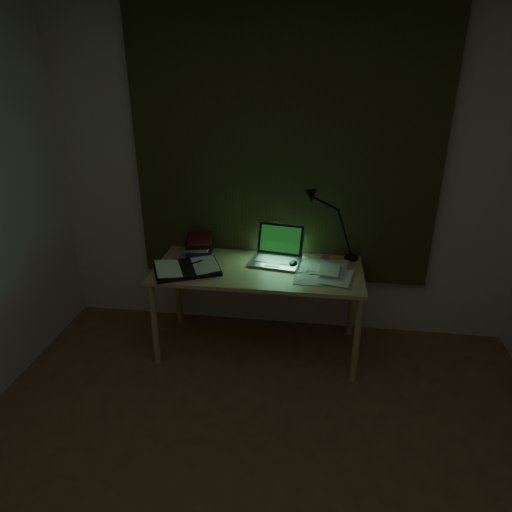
{
  "coord_description": "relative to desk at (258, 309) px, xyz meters",
  "views": [
    {
      "loc": [
        0.25,
        -1.31,
        2.05
      ],
      "look_at": [
        -0.14,
        1.48,
        0.82
      ],
      "focal_mm": 32.0,
      "sensor_mm": 36.0,
      "label": 1
    }
  ],
  "objects": [
    {
      "name": "mouse",
      "position": [
        0.24,
        0.08,
        0.35
      ],
      "size": [
        0.07,
        0.1,
        0.04
      ],
      "primitive_type": "ellipsoid",
      "rotation": [
        0.0,
        0.0,
        -0.16
      ],
      "color": "black",
      "rests_on": "desk"
    },
    {
      "name": "open_textbook",
      "position": [
        -0.49,
        -0.1,
        0.36
      ],
      "size": [
        0.54,
        0.47,
        0.04
      ],
      "primitive_type": null,
      "rotation": [
        0.0,
        0.0,
        0.42
      ],
      "color": "white",
      "rests_on": "desk"
    },
    {
      "name": "desk_lamp",
      "position": [
        0.66,
        0.26,
        0.6
      ],
      "size": [
        0.39,
        0.32,
        0.54
      ],
      "primitive_type": null,
      "rotation": [
        0.0,
        0.0,
        -0.11
      ],
      "color": "black",
      "rests_on": "desk"
    },
    {
      "name": "curtain",
      "position": [
        0.14,
        0.36,
        1.11
      ],
      "size": [
        2.2,
        0.06,
        2.0
      ],
      "primitive_type": "cube",
      "color": "#2E3018",
      "rests_on": "wall_back"
    },
    {
      "name": "wall_back",
      "position": [
        0.14,
        0.4,
        0.91
      ],
      "size": [
        3.5,
        0.0,
        2.5
      ],
      "primitive_type": "cube",
      "color": "silver",
      "rests_on": "ground"
    },
    {
      "name": "desk",
      "position": [
        0.0,
        0.0,
        0.0
      ],
      "size": [
        1.47,
        0.64,
        0.67
      ],
      "primitive_type": null,
      "color": "tan",
      "rests_on": "floor"
    },
    {
      "name": "laptop",
      "position": [
        0.11,
        0.1,
        0.46
      ],
      "size": [
        0.41,
        0.45,
        0.25
      ],
      "primitive_type": null,
      "rotation": [
        0.0,
        0.0,
        -0.16
      ],
      "color": "#B9B9BE",
      "rests_on": "desk"
    },
    {
      "name": "sticky_yellow",
      "position": [
        0.55,
        0.22,
        0.34
      ],
      "size": [
        0.08,
        0.08,
        0.02
      ],
      "primitive_type": "cube",
      "rotation": [
        0.0,
        0.0,
        -0.0
      ],
      "color": "yellow",
      "rests_on": "desk"
    },
    {
      "name": "book_stack",
      "position": [
        -0.47,
        0.19,
        0.41
      ],
      "size": [
        0.21,
        0.24,
        0.15
      ],
      "primitive_type": null,
      "rotation": [
        0.0,
        0.0,
        0.07
      ],
      "color": "white",
      "rests_on": "desk"
    },
    {
      "name": "loose_papers",
      "position": [
        0.45,
        0.02,
        0.35
      ],
      "size": [
        0.41,
        0.42,
        0.02
      ],
      "primitive_type": null,
      "rotation": [
        0.0,
        0.0,
        -0.31
      ],
      "color": "silver",
      "rests_on": "desk"
    },
    {
      "name": "sticky_pink",
      "position": [
        0.48,
        0.24,
        0.34
      ],
      "size": [
        0.1,
        0.1,
        0.02
      ],
      "primitive_type": "cube",
      "rotation": [
        0.0,
        0.0,
        -0.38
      ],
      "color": "#DF5683",
      "rests_on": "desk"
    }
  ]
}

